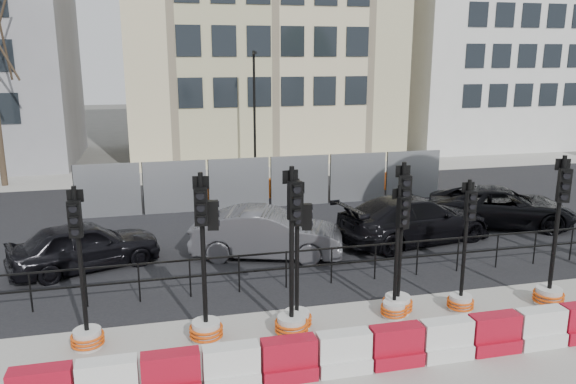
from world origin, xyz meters
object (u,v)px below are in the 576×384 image
object	(u,v)px
traffic_signal_a	(85,317)
car_c	(414,219)
car_a	(85,245)
traffic_signal_h	(551,276)
traffic_signal_d	(297,295)

from	to	relation	value
traffic_signal_a	car_c	size ratio (longest dim) A/B	0.62
traffic_signal_a	car_a	world-z (taller)	traffic_signal_a
traffic_signal_h	car_a	xyz separation A→B (m)	(-10.90, 5.06, -0.06)
traffic_signal_d	car_a	size ratio (longest dim) A/B	0.77
traffic_signal_h	car_c	world-z (taller)	traffic_signal_h
traffic_signal_d	traffic_signal_h	size ratio (longest dim) A/B	0.92
traffic_signal_a	car_c	world-z (taller)	traffic_signal_a
traffic_signal_d	car_c	size ratio (longest dim) A/B	0.61
traffic_signal_h	traffic_signal_a	bearing A→B (deg)	-163.98
traffic_signal_d	car_a	xyz separation A→B (m)	(-4.82, 4.80, -0.11)
car_a	car_c	bearing A→B (deg)	-109.33
traffic_signal_d	traffic_signal_h	world-z (taller)	traffic_signal_h
traffic_signal_a	traffic_signal_h	xyz separation A→B (m)	(10.40, -0.43, 0.05)
traffic_signal_h	car_c	bearing A→B (deg)	119.68
traffic_signal_d	car_a	world-z (taller)	traffic_signal_d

